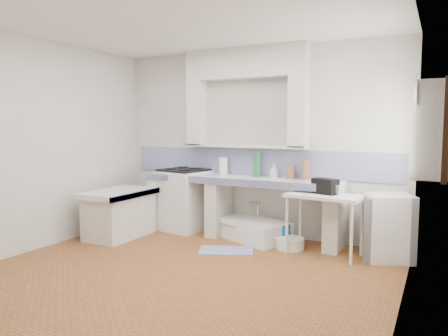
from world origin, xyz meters
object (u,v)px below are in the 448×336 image
at_px(sink, 252,230).
at_px(fridge, 388,227).
at_px(side_table, 324,225).
at_px(stove, 184,200).

relative_size(sink, fridge, 1.34).
height_order(sink, side_table, side_table).
relative_size(sink, side_table, 1.17).
bearing_deg(stove, side_table, 2.28).
distance_m(sink, fridge, 1.89).
bearing_deg(fridge, side_table, 169.89).
distance_m(stove, sink, 1.25).
height_order(sink, fridge, fridge).
distance_m(stove, side_table, 2.34).
relative_size(side_table, fridge, 1.15).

